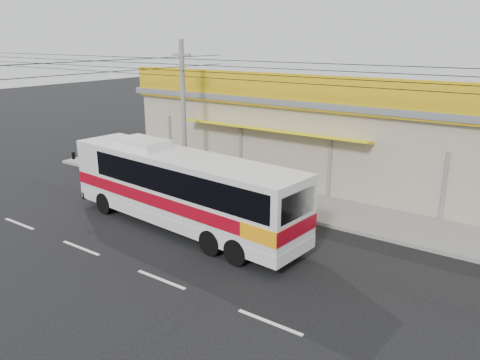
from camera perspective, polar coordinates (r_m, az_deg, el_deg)
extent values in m
plane|color=black|center=(16.85, -3.58, -8.66)|extent=(120.00, 120.00, 0.00)
cube|color=gray|center=(21.46, 6.46, -2.76)|extent=(30.00, 3.20, 0.15)
cube|color=#A29682|center=(25.81, 12.65, 4.97)|extent=(22.00, 8.00, 4.20)
cube|color=slate|center=(25.46, 12.98, 9.93)|extent=(22.60, 8.60, 0.30)
cube|color=gold|center=(21.66, 8.81, 10.46)|extent=(22.00, 0.24, 1.60)
cube|color=#AC0922|center=(22.59, 4.16, 10.87)|extent=(9.00, 0.10, 1.20)
cube|color=#146E13|center=(19.64, 26.14, 8.30)|extent=(2.40, 0.10, 1.10)
cube|color=#AC0922|center=(26.86, -9.00, 11.68)|extent=(3.00, 0.10, 1.10)
cube|color=yellow|center=(22.74, 3.86, 6.08)|extent=(10.00, 1.20, 0.37)
cube|color=silver|center=(18.30, -7.14, -0.91)|extent=(10.91, 3.17, 2.60)
cube|color=#9E0617|center=(18.40, -7.11, -1.84)|extent=(10.96, 3.22, 0.49)
cube|color=orange|center=(15.50, 4.79, -5.43)|extent=(1.63, 2.42, 0.54)
cube|color=black|center=(17.69, -5.82, 0.48)|extent=(9.13, 3.06, 0.99)
cube|color=black|center=(22.26, -16.55, 2.82)|extent=(0.32, 1.98, 1.34)
cube|color=silver|center=(19.59, -11.79, 4.48)|extent=(2.25, 1.44, 0.32)
cylinder|color=black|center=(20.95, -16.12, -2.71)|extent=(0.95, 0.37, 0.93)
cylinder|color=black|center=(22.05, -11.78, -1.40)|extent=(0.95, 0.37, 0.93)
cylinder|color=black|center=(15.70, -0.43, -8.76)|extent=(0.95, 0.37, 0.93)
cylinder|color=black|center=(17.15, 4.00, -6.49)|extent=(0.95, 0.37, 0.93)
imported|color=maroon|center=(23.52, -1.85, 0.39)|extent=(1.68, 0.83, 0.84)
imported|color=black|center=(29.96, -15.70, 3.47)|extent=(1.60, 1.02, 0.93)
cylinder|color=slate|center=(23.25, -6.88, 7.77)|extent=(0.23, 0.23, 7.23)
cube|color=slate|center=(22.97, -7.14, 14.90)|extent=(1.08, 0.11, 0.11)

